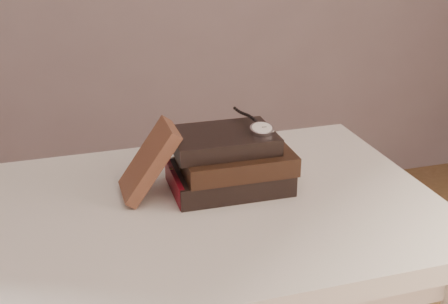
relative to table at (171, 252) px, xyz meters
name	(u,v)px	position (x,y,z in m)	size (l,w,h in m)	color
table	(171,252)	(0.00, 0.00, 0.00)	(1.00, 0.60, 0.75)	silver
book_stack	(230,162)	(0.13, 0.05, 0.14)	(0.23, 0.16, 0.11)	black
journal	(149,161)	(-0.02, 0.06, 0.16)	(0.02, 0.10, 0.16)	#47271B
pocket_watch	(260,127)	(0.19, 0.05, 0.21)	(0.05, 0.15, 0.02)	silver
eyeglasses	(180,146)	(0.05, 0.13, 0.16)	(0.09, 0.11, 0.04)	silver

